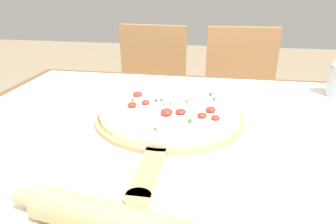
{
  "coord_description": "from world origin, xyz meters",
  "views": [
    {
      "loc": [
        0.09,
        -0.7,
        1.08
      ],
      "look_at": [
        -0.02,
        0.02,
        0.76
      ],
      "focal_mm": 32.0,
      "sensor_mm": 36.0,
      "label": 1
    }
  ],
  "objects_px": {
    "pizza_peel": "(169,118)",
    "chair_left": "(149,94)",
    "pizza": "(170,109)",
    "chair_right": "(240,99)"
  },
  "relations": [
    {
      "from": "pizza_peel",
      "to": "chair_left",
      "type": "xyz_separation_m",
      "value": [
        -0.24,
        0.83,
        -0.24
      ]
    },
    {
      "from": "pizza",
      "to": "chair_right",
      "type": "height_order",
      "value": "chair_right"
    },
    {
      "from": "pizza_peel",
      "to": "chair_left",
      "type": "bearing_deg",
      "value": 106.42
    },
    {
      "from": "chair_left",
      "to": "chair_right",
      "type": "xyz_separation_m",
      "value": [
        0.5,
        0.0,
        0.0
      ]
    },
    {
      "from": "pizza",
      "to": "chair_left",
      "type": "distance_m",
      "value": 0.89
    },
    {
      "from": "pizza",
      "to": "chair_right",
      "type": "relative_size",
      "value": 0.44
    },
    {
      "from": "pizza_peel",
      "to": "chair_right",
      "type": "relative_size",
      "value": 0.67
    },
    {
      "from": "chair_right",
      "to": "chair_left",
      "type": "bearing_deg",
      "value": 176.84
    },
    {
      "from": "chair_right",
      "to": "pizza_peel",
      "type": "bearing_deg",
      "value": -110.56
    },
    {
      "from": "chair_right",
      "to": "pizza",
      "type": "bearing_deg",
      "value": -110.89
    }
  ]
}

